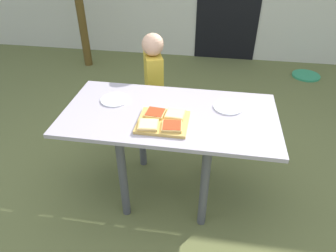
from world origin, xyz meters
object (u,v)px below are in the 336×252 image
object	(u,v)px
plate_white_left	(115,100)
plate_white_right	(228,107)
pizza_slice_near_right	(172,126)
pizza_slice_far_left	(155,113)
pizza_slice_far_right	(175,114)
pizza_slice_near_left	(148,125)
garden_hose_coil	(306,76)
cutting_board	(163,122)
dining_table	(170,125)
child_left	(154,82)

from	to	relation	value
plate_white_left	plate_white_right	bearing A→B (deg)	1.90
pizza_slice_near_right	plate_white_right	world-z (taller)	pizza_slice_near_right
pizza_slice_far_left	plate_white_left	size ratio (longest dim) A/B	0.65
pizza_slice_far_right	pizza_slice_near_left	bearing A→B (deg)	-135.05
pizza_slice_far_right	garden_hose_coil	world-z (taller)	pizza_slice_far_right
pizza_slice_far_right	plate_white_right	size ratio (longest dim) A/B	0.63
pizza_slice_far_left	plate_white_right	size ratio (longest dim) A/B	0.65
cutting_board	pizza_slice_far_left	distance (m)	0.10
pizza_slice_near_right	pizza_slice_far_right	world-z (taller)	same
cutting_board	plate_white_right	size ratio (longest dim) A/B	1.57
dining_table	pizza_slice_near_left	size ratio (longest dim) A/B	10.72
plate_white_right	garden_hose_coil	distance (m)	2.64
plate_white_right	garden_hose_coil	world-z (taller)	plate_white_right
pizza_slice_near_right	garden_hose_coil	bearing A→B (deg)	60.06
dining_table	cutting_board	size ratio (longest dim) A/B	4.49
pizza_slice_near_right	pizza_slice_far_right	distance (m)	0.14
pizza_slice_far_left	plate_white_left	xyz separation A→B (m)	(-0.33, 0.17, -0.02)
dining_table	pizza_slice_far_left	bearing A→B (deg)	-143.51
pizza_slice_near_left	plate_white_right	xyz separation A→B (m)	(0.50, 0.34, -0.02)
pizza_slice_far_left	garden_hose_coil	distance (m)	3.04
pizza_slice_far_right	child_left	world-z (taller)	child_left
cutting_board	pizza_slice_near_left	xyz separation A→B (m)	(-0.08, -0.07, 0.02)
plate_white_right	plate_white_left	world-z (taller)	same
pizza_slice_near_left	dining_table	bearing A→B (deg)	63.79
dining_table	pizza_slice_near_right	distance (m)	0.24
pizza_slice_far_right	garden_hose_coil	size ratio (longest dim) A/B	0.35
cutting_board	garden_hose_coil	world-z (taller)	cutting_board
pizza_slice_far_right	plate_white_left	world-z (taller)	pizza_slice_far_right
pizza_slice_far_left	garden_hose_coil	world-z (taller)	pizza_slice_far_left
cutting_board	child_left	bearing A→B (deg)	105.70
cutting_board	plate_white_left	size ratio (longest dim) A/B	1.57
dining_table	child_left	xyz separation A→B (m)	(-0.25, 0.68, -0.02)
pizza_slice_near_left	pizza_slice_near_right	bearing A→B (deg)	3.85
dining_table	pizza_slice_near_left	xyz separation A→B (m)	(-0.10, -0.21, 0.13)
pizza_slice_near_left	plate_white_left	world-z (taller)	pizza_slice_near_left
child_left	garden_hose_coil	world-z (taller)	child_left
dining_table	plate_white_right	world-z (taller)	plate_white_right
dining_table	child_left	distance (m)	0.72
pizza_slice_near_left	child_left	distance (m)	0.91
pizza_slice_far_right	pizza_slice_far_left	bearing A→B (deg)	-177.64
dining_table	pizza_slice_near_right	bearing A→B (deg)	-76.81
pizza_slice_near_left	plate_white_left	bearing A→B (deg)	135.54
dining_table	pizza_slice_far_right	distance (m)	0.15
dining_table	pizza_slice_far_left	size ratio (longest dim) A/B	10.81
plate_white_right	dining_table	bearing A→B (deg)	-161.80
pizza_slice_far_left	garden_hose_coil	xyz separation A→B (m)	(1.62, 2.46, -0.76)
dining_table	pizza_slice_near_right	size ratio (longest dim) A/B	10.79
pizza_slice_far_left	pizza_slice_near_right	bearing A→B (deg)	-45.12
dining_table	plate_white_right	xyz separation A→B (m)	(0.39, 0.13, 0.11)
pizza_slice_far_left	cutting_board	bearing A→B (deg)	-46.85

